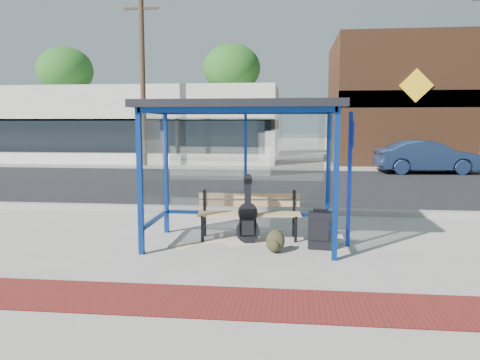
# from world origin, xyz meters

# --- Properties ---
(ground) EXTENTS (120.00, 120.00, 0.00)m
(ground) POSITION_xyz_m (0.00, 0.00, 0.00)
(ground) COLOR #B2ADA0
(ground) RESTS_ON ground
(brick_paver_strip) EXTENTS (60.00, 1.00, 0.01)m
(brick_paver_strip) POSITION_xyz_m (0.00, -2.60, 0.01)
(brick_paver_strip) COLOR maroon
(brick_paver_strip) RESTS_ON ground
(curb_near) EXTENTS (60.00, 0.25, 0.12)m
(curb_near) POSITION_xyz_m (0.00, 2.90, 0.06)
(curb_near) COLOR gray
(curb_near) RESTS_ON ground
(street_asphalt) EXTENTS (60.00, 10.00, 0.00)m
(street_asphalt) POSITION_xyz_m (0.00, 8.00, 0.00)
(street_asphalt) COLOR black
(street_asphalt) RESTS_ON ground
(curb_far) EXTENTS (60.00, 0.25, 0.12)m
(curb_far) POSITION_xyz_m (0.00, 13.10, 0.06)
(curb_far) COLOR gray
(curb_far) RESTS_ON ground
(far_sidewalk) EXTENTS (60.00, 4.00, 0.01)m
(far_sidewalk) POSITION_xyz_m (0.00, 15.00, 0.00)
(far_sidewalk) COLOR #B2ADA0
(far_sidewalk) RESTS_ON ground
(bus_shelter) EXTENTS (3.30, 1.80, 2.42)m
(bus_shelter) POSITION_xyz_m (0.00, 0.07, 2.07)
(bus_shelter) COLOR navy
(bus_shelter) RESTS_ON ground
(storefront_white) EXTENTS (18.00, 6.04, 4.00)m
(storefront_white) POSITION_xyz_m (-9.00, 17.99, 2.00)
(storefront_white) COLOR silver
(storefront_white) RESTS_ON ground
(storefront_brown) EXTENTS (10.00, 7.08, 6.40)m
(storefront_brown) POSITION_xyz_m (8.00, 18.49, 3.20)
(storefront_brown) COLOR #59331E
(storefront_brown) RESTS_ON ground
(tree_left) EXTENTS (3.60, 3.60, 7.03)m
(tree_left) POSITION_xyz_m (-14.00, 22.00, 5.45)
(tree_left) COLOR #4C3826
(tree_left) RESTS_ON ground
(tree_mid) EXTENTS (3.60, 3.60, 7.03)m
(tree_mid) POSITION_xyz_m (-3.00, 22.00, 5.45)
(tree_mid) COLOR #4C3826
(tree_mid) RESTS_ON ground
(utility_pole_west) EXTENTS (1.60, 0.24, 8.00)m
(utility_pole_west) POSITION_xyz_m (-6.00, 13.40, 4.11)
(utility_pole_west) COLOR #4C3826
(utility_pole_west) RESTS_ON ground
(bench) EXTENTS (1.86, 0.59, 0.86)m
(bench) POSITION_xyz_m (0.09, 0.46, 0.49)
(bench) COLOR black
(bench) RESTS_ON ground
(guitar_bag) EXTENTS (0.42, 0.18, 1.12)m
(guitar_bag) POSITION_xyz_m (0.10, 0.16, 0.41)
(guitar_bag) COLOR black
(guitar_bag) RESTS_ON ground
(suitcase) EXTENTS (0.41, 0.29, 0.67)m
(suitcase) POSITION_xyz_m (1.32, -0.11, 0.31)
(suitcase) COLOR black
(suitcase) RESTS_ON ground
(backpack) EXTENTS (0.34, 0.31, 0.37)m
(backpack) POSITION_xyz_m (0.60, -0.42, 0.17)
(backpack) COLOR #2C2A18
(backpack) RESTS_ON ground
(sign_post) EXTENTS (0.11, 0.28, 2.25)m
(sign_post) POSITION_xyz_m (1.81, 0.13, 1.26)
(sign_post) COLOR #0D1F94
(sign_post) RESTS_ON ground
(newspaper_a) EXTENTS (0.43, 0.42, 0.01)m
(newspaper_a) POSITION_xyz_m (-0.49, 0.17, 0.00)
(newspaper_a) COLOR white
(newspaper_a) RESTS_ON ground
(newspaper_b) EXTENTS (0.52, 0.48, 0.01)m
(newspaper_b) POSITION_xyz_m (-1.00, -0.20, 0.00)
(newspaper_b) COLOR white
(newspaper_b) RESTS_ON ground
(newspaper_c) EXTENTS (0.48, 0.51, 0.01)m
(newspaper_c) POSITION_xyz_m (-0.11, 0.04, 0.00)
(newspaper_c) COLOR white
(newspaper_c) RESTS_ON ground
(parked_car) EXTENTS (4.25, 1.82, 1.36)m
(parked_car) POSITION_xyz_m (6.40, 12.29, 0.68)
(parked_car) COLOR #1A2949
(parked_car) RESTS_ON ground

